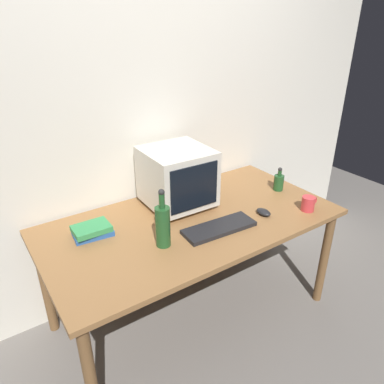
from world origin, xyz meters
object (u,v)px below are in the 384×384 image
(crt_monitor, at_px, (177,177))
(bottle_tall, at_px, (163,225))
(keyboard, at_px, (219,228))
(computer_mouse, at_px, (263,212))
(mug, at_px, (308,204))
(book_stack, at_px, (92,231))
(bottle_short, at_px, (279,182))

(crt_monitor, bearing_deg, bottle_tall, -131.85)
(bottle_tall, bearing_deg, keyboard, -7.74)
(computer_mouse, xyz_separation_m, mug, (0.27, -0.11, 0.03))
(crt_monitor, bearing_deg, book_stack, -176.73)
(book_stack, height_order, mug, mug)
(computer_mouse, relative_size, book_stack, 0.46)
(book_stack, bearing_deg, crt_monitor, 3.27)
(bottle_short, bearing_deg, bottle_tall, -172.44)
(bottle_tall, bearing_deg, bottle_short, 7.56)
(computer_mouse, height_order, bottle_short, bottle_short)
(book_stack, xyz_separation_m, mug, (1.20, -0.47, 0.01))
(keyboard, xyz_separation_m, computer_mouse, (0.32, -0.02, 0.01))
(keyboard, height_order, book_stack, book_stack)
(bottle_short, height_order, book_stack, bottle_short)
(keyboard, distance_m, bottle_tall, 0.35)
(crt_monitor, xyz_separation_m, computer_mouse, (0.36, -0.39, -0.17))
(bottle_short, bearing_deg, keyboard, -164.88)
(crt_monitor, relative_size, mug, 3.30)
(mug, bearing_deg, bottle_short, 78.71)
(computer_mouse, bearing_deg, bottle_short, 27.44)
(crt_monitor, bearing_deg, computer_mouse, -47.43)
(computer_mouse, xyz_separation_m, bottle_short, (0.33, 0.19, 0.04))
(bottle_tall, bearing_deg, mug, -10.64)
(book_stack, bearing_deg, mug, -21.44)
(computer_mouse, bearing_deg, crt_monitor, 129.37)
(bottle_tall, distance_m, bottle_short, 0.99)
(crt_monitor, distance_m, keyboard, 0.42)
(keyboard, distance_m, mug, 0.60)
(bottle_tall, relative_size, mug, 2.70)
(crt_monitor, xyz_separation_m, keyboard, (0.04, -0.37, -0.18))
(bottle_short, bearing_deg, book_stack, 172.47)
(computer_mouse, bearing_deg, mug, -25.56)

